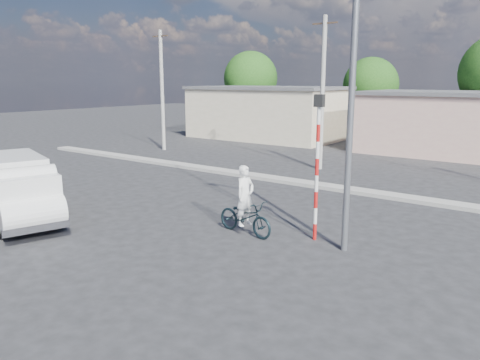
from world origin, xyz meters
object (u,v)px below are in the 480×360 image
Objects in this scene: bicycle at (245,217)px; traffic_pole at (317,155)px; truck at (17,188)px; streetlight at (347,72)px; cyclist at (245,205)px.

traffic_pole reaches higher than bicycle.
truck is 11.27m from streetlight.
streetlight is (0.94, -0.30, 2.37)m from traffic_pole.
traffic_pole is at bearing 162.27° from streetlight.
cyclist reaches higher than bicycle.
streetlight is at bearing -17.73° from traffic_pole.
truck reaches higher than bicycle.
streetlight reaches higher than bicycle.
cyclist is at bearing -169.59° from streetlight.
cyclist is at bearing 97.19° from bicycle.
truck is 0.62× the size of streetlight.
streetlight is at bearing -72.40° from bicycle.
traffic_pole reaches higher than truck.
truck is at bearing -153.44° from traffic_pole.
bicycle is 1.12× the size of cyclist.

